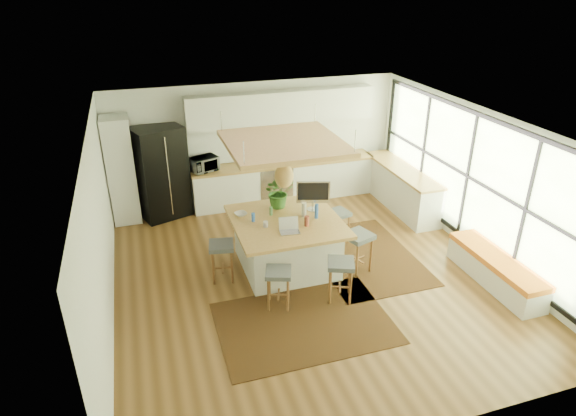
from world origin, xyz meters
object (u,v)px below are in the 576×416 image
object	(u,v)px
stool_left_side	(222,261)
laptop	(290,226)
stool_near_right	(340,280)
microwave	(204,163)
stool_near_left	(278,287)
stool_right_front	(357,253)
fridge	(161,175)
stool_right_back	(338,226)
island	(286,243)
monitor	(313,197)
island_plant	(279,195)

from	to	relation	value
stool_left_side	laptop	xyz separation A→B (m)	(1.09, -0.38, 0.70)
stool_near_right	stool_left_side	distance (m)	2.04
laptop	microwave	bearing A→B (deg)	112.88
stool_near_left	stool_right_front	size ratio (longest dim) A/B	0.89
fridge	stool_right_back	world-z (taller)	fridge
island	stool_near_left	bearing A→B (deg)	-113.37
microwave	stool_near_left	bearing A→B (deg)	-104.40
stool_near_left	stool_right_back	distance (m)	2.35
stool_near_left	microwave	world-z (taller)	microwave
stool_right_back	microwave	bearing A→B (deg)	134.57
stool_right_front	stool_left_side	xyz separation A→B (m)	(-2.31, 0.47, 0.00)
monitor	stool_left_side	bearing A→B (deg)	-153.40
stool_near_left	stool_left_side	bearing A→B (deg)	123.90
stool_near_left	island_plant	world-z (taller)	island_plant
island	stool_left_side	bearing A→B (deg)	-176.66
stool_near_left	stool_near_right	size ratio (longest dim) A/B	0.95
fridge	stool_near_left	bearing A→B (deg)	-88.96
laptop	microwave	world-z (taller)	microwave
island	laptop	size ratio (longest dim) A/B	5.35
stool_left_side	microwave	world-z (taller)	microwave
monitor	microwave	size ratio (longest dim) A/B	1.08
stool_left_side	island	bearing A→B (deg)	3.34
stool_right_back	fridge	bearing A→B (deg)	144.01
monitor	stool_near_left	bearing A→B (deg)	-111.45
stool_right_back	monitor	world-z (taller)	monitor
stool_near_left	laptop	xyz separation A→B (m)	(0.39, 0.65, 0.70)
microwave	stool_left_side	bearing A→B (deg)	-115.62
island_plant	laptop	bearing A→B (deg)	-96.57
laptop	island_plant	xyz separation A→B (m)	(0.12, 1.00, 0.11)
laptop	microwave	xyz separation A→B (m)	(-0.90, 3.22, 0.07)
fridge	stool_near_right	xyz separation A→B (m)	(2.43, -4.01, -0.57)
stool_right_front	stool_left_side	world-z (taller)	stool_right_front
fridge	stool_near_left	distance (m)	4.19
fridge	microwave	distance (m)	0.94
island	microwave	xyz separation A→B (m)	(-0.99, 2.77, 0.65)
fridge	stool_right_back	distance (m)	3.89
fridge	stool_right_front	bearing A→B (deg)	-66.73
laptop	island_plant	bearing A→B (deg)	90.65
stool_near_left	monitor	size ratio (longest dim) A/B	1.09
island	stool_right_back	xyz separation A→B (m)	(1.22, 0.54, -0.11)
stool_near_left	fridge	bearing A→B (deg)	110.08
island	stool_right_back	world-z (taller)	island
island	stool_right_back	size ratio (longest dim) A/B	2.79
stool_near_left	stool_near_right	xyz separation A→B (m)	(1.00, -0.11, 0.00)
fridge	stool_right_front	xyz separation A→B (m)	(3.04, -3.34, -0.57)
island	microwave	world-z (taller)	microwave
stool_near_right	island_plant	distance (m)	2.00
fridge	stool_right_front	distance (m)	4.55
laptop	stool_near_right	bearing A→B (deg)	-44.20
stool_right_front	island	bearing A→B (deg)	154.62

